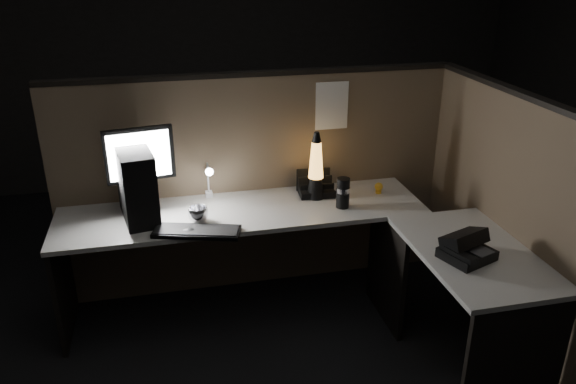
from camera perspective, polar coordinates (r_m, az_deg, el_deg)
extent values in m
plane|color=black|center=(3.46, -0.09, -16.81)|extent=(6.00, 6.00, 0.00)
plane|color=#282623|center=(5.68, -7.04, 14.23)|extent=(6.00, 0.00, 6.00)
cube|color=brown|center=(3.86, -3.17, 0.69)|extent=(2.66, 0.06, 1.50)
cube|color=brown|center=(3.61, 20.58, -2.48)|extent=(0.06, 1.66, 1.50)
cube|color=#BAB7B0|center=(3.55, -4.61, -2.04)|extent=(2.30, 0.60, 0.03)
cube|color=#BAB7B0|center=(3.24, 18.35, -5.91)|extent=(0.60, 1.00, 0.03)
cube|color=black|center=(3.76, -21.90, -8.58)|extent=(0.03, 0.55, 0.70)
cube|color=black|center=(3.11, 22.03, -15.93)|extent=(0.55, 0.03, 0.70)
cube|color=black|center=(3.68, 9.94, -7.81)|extent=(0.03, 0.55, 0.70)
cube|color=black|center=(3.47, -15.14, 0.77)|extent=(0.26, 0.44, 0.44)
cylinder|color=black|center=(3.64, -14.28, -1.71)|extent=(0.18, 0.18, 0.01)
cube|color=black|center=(3.61, -14.44, -0.05)|extent=(0.06, 0.05, 0.20)
cube|color=black|center=(3.52, -14.85, 3.69)|extent=(0.42, 0.10, 0.34)
cube|color=white|center=(3.50, -14.86, 3.59)|extent=(0.36, 0.06, 0.29)
cube|color=black|center=(3.28, -9.24, -4.00)|extent=(0.53, 0.30, 0.02)
ellipsoid|color=black|center=(3.28, -10.02, -3.98)|extent=(0.10, 0.08, 0.04)
cube|color=silver|center=(3.75, -8.03, -0.21)|extent=(0.04, 0.06, 0.03)
cylinder|color=silver|center=(3.71, -8.13, 1.46)|extent=(0.01, 0.01, 0.20)
cylinder|color=silver|center=(3.61, -8.12, 2.56)|extent=(0.01, 0.13, 0.01)
sphere|color=white|center=(3.54, -7.99, 2.03)|extent=(0.05, 0.05, 0.05)
cube|color=black|center=(3.76, 2.83, 0.15)|extent=(0.24, 0.22, 0.05)
cube|color=black|center=(3.72, 2.97, 0.48)|extent=(0.23, 0.03, 0.08)
cube|color=black|center=(3.79, 2.58, 1.56)|extent=(0.23, 0.03, 0.15)
cone|color=black|center=(3.69, 2.81, 0.48)|extent=(0.12, 0.12, 0.14)
cone|color=#F8A541|center=(3.62, 2.87, 3.28)|extent=(0.10, 0.10, 0.24)
sphere|color=brown|center=(3.64, 2.85, 2.14)|extent=(0.05, 0.05, 0.05)
sphere|color=brown|center=(3.61, 2.88, 3.44)|extent=(0.04, 0.04, 0.04)
cone|color=black|center=(3.57, 2.92, 5.59)|extent=(0.06, 0.06, 0.07)
cylinder|color=black|center=(3.55, 5.60, -0.09)|extent=(0.09, 0.09, 0.20)
imported|color=silver|center=(3.41, -9.11, -2.26)|extent=(0.14, 0.14, 0.09)
sphere|color=yellow|center=(3.81, 9.21, 0.55)|extent=(0.06, 0.06, 0.06)
cube|color=white|center=(3.76, 4.47, 8.72)|extent=(0.22, 0.00, 0.32)
cube|color=black|center=(3.13, 17.71, -6.01)|extent=(0.31, 0.29, 0.05)
cube|color=black|center=(3.13, 17.47, -4.61)|extent=(0.28, 0.22, 0.12)
cube|color=black|center=(3.04, 17.04, -6.15)|extent=(0.11, 0.19, 0.04)
cube|color=#3F3F42|center=(3.12, 18.93, -5.66)|extent=(0.14, 0.14, 0.00)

